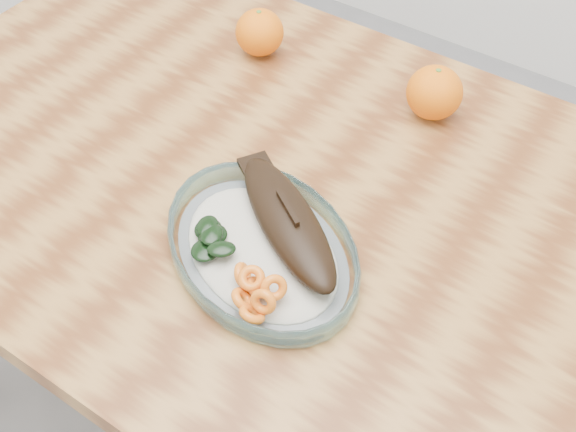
# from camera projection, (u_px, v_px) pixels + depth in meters

# --- Properties ---
(ground) EXTENTS (3.00, 3.00, 0.00)m
(ground) POSITION_uv_depth(u_px,v_px,m) (262.00, 409.00, 1.60)
(ground) COLOR slate
(ground) RESTS_ON ground
(dining_table) EXTENTS (1.20, 0.80, 0.75)m
(dining_table) POSITION_uv_depth(u_px,v_px,m) (250.00, 213.00, 1.11)
(dining_table) COLOR brown
(dining_table) RESTS_ON ground
(plated_meal) EXTENTS (0.71, 0.71, 0.08)m
(plated_meal) POSITION_uv_depth(u_px,v_px,m) (263.00, 245.00, 0.91)
(plated_meal) COLOR white
(plated_meal) RESTS_ON dining_table
(orange_left) EXTENTS (0.08, 0.08, 0.08)m
(orange_left) POSITION_uv_depth(u_px,v_px,m) (260.00, 32.00, 1.19)
(orange_left) COLOR #E73B04
(orange_left) RESTS_ON dining_table
(orange_right) EXTENTS (0.08, 0.08, 0.08)m
(orange_right) POSITION_uv_depth(u_px,v_px,m) (434.00, 93.00, 1.08)
(orange_right) COLOR #E73B04
(orange_right) RESTS_ON dining_table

